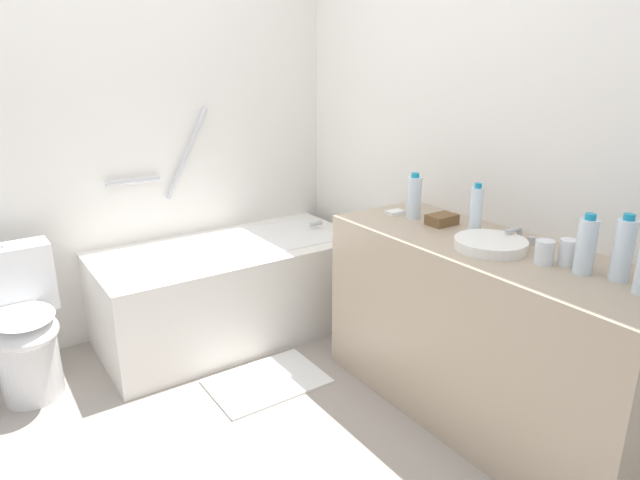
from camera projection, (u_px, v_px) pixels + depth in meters
ground_plane at (208, 464)px, 2.28m from camera, size 3.96×3.96×0.00m
wall_back_tiled at (90, 137)px, 3.03m from camera, size 3.36×0.10×2.40m
wall_right_mirror at (480, 145)px, 2.72m from camera, size 0.10×3.17×2.40m
bathtub at (232, 286)px, 3.31m from camera, size 1.56×0.75×1.33m
toilet at (22, 326)px, 2.68m from camera, size 0.40×0.54×0.75m
vanity_counter at (483, 334)px, 2.48m from camera, size 0.57×1.56×0.84m
sink_basin at (490, 244)px, 2.30m from camera, size 0.30×0.30×0.04m
sink_faucet at (518, 235)px, 2.40m from camera, size 0.11×0.15×0.07m
water_bottle_0 at (476, 211)px, 2.47m from camera, size 0.06×0.06×0.24m
water_bottle_1 at (586, 246)px, 2.01m from camera, size 0.07×0.07×0.23m
water_bottle_2 at (414, 197)px, 2.74m from camera, size 0.07×0.07×0.23m
water_bottle_3 at (623, 250)px, 1.95m from camera, size 0.07×0.07×0.25m
drinking_glass_0 at (544, 252)px, 2.13m from camera, size 0.07×0.07×0.10m
drinking_glass_1 at (568, 252)px, 2.11m from camera, size 0.07×0.07×0.10m
amenity_basket at (442, 220)px, 2.65m from camera, size 0.14×0.10×0.05m
soap_dish at (395, 212)px, 2.83m from camera, size 0.09×0.06×0.02m
bath_mat at (267, 381)px, 2.86m from camera, size 0.59×0.40×0.01m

